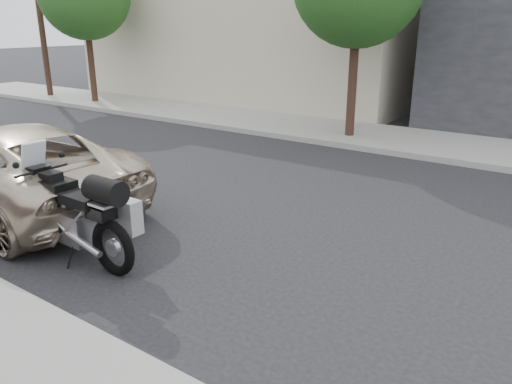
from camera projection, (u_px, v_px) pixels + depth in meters
The scene contains 6 objects.
ground at pixel (304, 223), 8.18m from camera, with size 120.00×120.00×0.00m, color black.
far_sidewalk at pixel (427, 144), 13.19m from camera, with size 44.00×3.00×0.15m, color gray.
far_building_cream at pixel (282, 1), 22.24m from camera, with size 14.00×11.00×8.00m.
utility_pole at pixel (40, 12), 20.40m from camera, with size 0.24×0.24×6.70m, color #342017.
motorcycle at pixel (79, 214), 6.71m from camera, with size 2.49×0.80×1.57m.
minivan at pixel (8, 167), 8.63m from camera, with size 2.45×5.32×1.48m, color #BDAB93.
Camera 1 is at (-3.71, 6.65, 3.12)m, focal length 35.00 mm.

